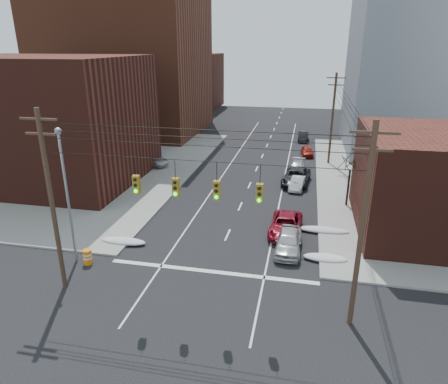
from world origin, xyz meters
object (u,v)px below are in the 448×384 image
at_px(construction_barrel, 88,257).
at_px(red_pickup, 286,225).
at_px(parked_car_a, 288,241).
at_px(parked_car_e, 307,151).
at_px(parked_car_c, 296,177).
at_px(lot_car_c, 109,165).
at_px(parked_car_b, 298,183).
at_px(parked_car_d, 297,168).
at_px(lot_car_d, 86,166).
at_px(lot_car_a, 119,172).
at_px(parked_car_f, 303,136).
at_px(lot_car_b, 149,160).

bearing_deg(construction_barrel, red_pickup, 29.87).
distance_m(parked_car_a, parked_car_e, 27.01).
bearing_deg(parked_car_c, lot_car_c, -174.50).
relative_size(parked_car_b, parked_car_d, 0.81).
relative_size(parked_car_d, lot_car_d, 1.17).
distance_m(parked_car_e, lot_car_a, 24.75).
bearing_deg(parked_car_c, parked_car_b, -76.56).
bearing_deg(parked_car_e, parked_car_f, 88.73).
height_order(red_pickup, lot_car_b, lot_car_b).
bearing_deg(parked_car_d, lot_car_d, -166.16).
xyz_separation_m(red_pickup, construction_barrel, (-12.94, -7.43, -0.18)).
height_order(lot_car_c, lot_car_d, lot_car_d).
height_order(parked_car_f, lot_car_a, lot_car_a).
height_order(parked_car_a, parked_car_d, parked_car_a).
xyz_separation_m(parked_car_b, lot_car_a, (-19.57, -0.56, 0.18)).
bearing_deg(parked_car_b, parked_car_a, -83.66).
distance_m(lot_car_a, lot_car_c, 3.18).
distance_m(parked_car_d, parked_car_f, 16.85).
relative_size(parked_car_a, parked_car_f, 1.06).
bearing_deg(lot_car_b, parked_car_f, -38.21).
bearing_deg(lot_car_a, parked_car_c, -99.40).
relative_size(parked_car_c, lot_car_c, 1.36).
bearing_deg(parked_car_d, parked_car_e, 84.81).
bearing_deg(parked_car_d, red_pickup, -89.10).
distance_m(parked_car_e, construction_barrel, 34.68).
bearing_deg(parked_car_b, lot_car_d, -173.89).
bearing_deg(construction_barrel, lot_car_c, 112.85).
distance_m(lot_car_b, lot_car_c, 4.71).
xyz_separation_m(parked_car_d, construction_barrel, (-13.30, -23.55, -0.13)).
bearing_deg(red_pickup, parked_car_d, 91.21).
bearing_deg(lot_car_d, lot_car_c, -57.86).
height_order(parked_car_b, parked_car_e, parked_car_e).
height_order(parked_car_a, parked_car_c, parked_car_c).
bearing_deg(parked_car_b, construction_barrel, -119.48).
height_order(parked_car_e, lot_car_b, lot_car_b).
distance_m(parked_car_a, lot_car_c, 26.43).
bearing_deg(parked_car_e, lot_car_a, -151.26).
bearing_deg(lot_car_c, lot_car_a, -133.05).
height_order(parked_car_d, parked_car_e, parked_car_d).
bearing_deg(parked_car_c, lot_car_a, -167.99).
bearing_deg(parked_car_b, lot_car_c, -177.08).
height_order(parked_car_e, parked_car_f, parked_car_f).
relative_size(lot_car_b, lot_car_c, 1.15).
xyz_separation_m(parked_car_f, lot_car_d, (-24.38, -21.81, 0.12)).
height_order(red_pickup, construction_barrel, red_pickup).
bearing_deg(parked_car_b, parked_car_d, 99.49).
relative_size(parked_car_d, parked_car_e, 1.24).
bearing_deg(red_pickup, parked_car_f, 91.26).
relative_size(parked_car_c, lot_car_a, 1.45).
bearing_deg(lot_car_d, parked_car_b, -84.95).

